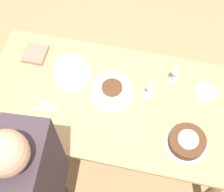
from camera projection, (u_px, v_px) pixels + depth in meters
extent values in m
plane|color=#8E6B47|center=(112.00, 140.00, 2.82)|extent=(12.00, 12.00, 0.00)
cube|color=#9E754C|center=(112.00, 101.00, 2.15)|extent=(1.78, 0.89, 0.03)
cylinder|color=brown|center=(212.00, 192.00, 2.23)|extent=(0.07, 0.07, 0.75)
cylinder|color=brown|center=(31.00, 68.00, 2.74)|extent=(0.07, 0.07, 0.75)
cylinder|color=brown|center=(217.00, 102.00, 2.58)|extent=(0.07, 0.07, 0.75)
cylinder|color=white|center=(112.00, 93.00, 2.15)|extent=(0.30, 0.30, 0.01)
cylinder|color=white|center=(112.00, 90.00, 2.12)|extent=(0.26, 0.26, 0.07)
cylinder|color=#422614|center=(112.00, 87.00, 2.09)|extent=(0.14, 0.14, 0.01)
cylinder|color=white|center=(186.00, 143.00, 1.98)|extent=(0.27, 0.27, 0.01)
cylinder|color=#422614|center=(187.00, 141.00, 1.95)|extent=(0.23, 0.23, 0.06)
cylinder|color=white|center=(188.00, 139.00, 1.91)|extent=(0.13, 0.13, 0.01)
cylinder|color=white|center=(72.00, 76.00, 2.22)|extent=(0.26, 0.26, 0.01)
cylinder|color=silver|center=(71.00, 71.00, 2.17)|extent=(0.22, 0.22, 0.11)
cylinder|color=silver|center=(173.00, 80.00, 2.20)|extent=(0.07, 0.07, 0.00)
cylinder|color=silver|center=(174.00, 76.00, 2.16)|extent=(0.01, 0.01, 0.10)
cone|color=silver|center=(177.00, 68.00, 2.07)|extent=(0.05, 0.05, 0.10)
cylinder|color=silver|center=(148.00, 95.00, 2.15)|extent=(0.06, 0.06, 0.00)
cylinder|color=silver|center=(149.00, 91.00, 2.11)|extent=(0.01, 0.01, 0.09)
cone|color=silver|center=(151.00, 83.00, 2.02)|extent=(0.04, 0.04, 0.11)
cylinder|color=silver|center=(206.00, 92.00, 2.16)|extent=(0.15, 0.15, 0.01)
cube|color=silver|center=(46.00, 109.00, 2.10)|extent=(0.17, 0.05, 0.00)
cube|color=silver|center=(42.00, 108.00, 2.10)|extent=(0.16, 0.08, 0.00)
cube|color=silver|center=(47.00, 108.00, 2.09)|extent=(0.16, 0.07, 0.00)
cube|color=silver|center=(43.00, 103.00, 2.11)|extent=(0.16, 0.09, 0.00)
cube|color=#B75B4C|center=(35.00, 54.00, 2.30)|extent=(0.16, 0.17, 0.03)
cylinder|color=#232328|center=(59.00, 190.00, 2.21)|extent=(0.11, 0.11, 0.80)
cube|color=#2D2328|center=(31.00, 181.00, 1.52)|extent=(0.25, 0.42, 0.66)
sphere|color=#997056|center=(5.00, 153.00, 1.15)|extent=(0.18, 0.18, 0.18)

